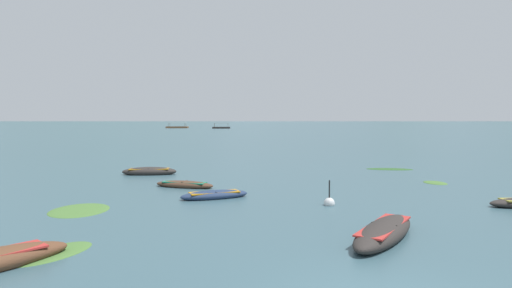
% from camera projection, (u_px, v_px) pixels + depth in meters
% --- Properties ---
extents(ground_plane, '(6000.00, 6000.00, 0.00)m').
position_uv_depth(ground_plane, '(232.00, 121.00, 1502.73)').
color(ground_plane, '#385660').
extents(mountain_1, '(1927.63, 1927.63, 519.43)m').
position_uv_depth(mountain_1, '(87.00, 65.00, 1937.12)').
color(mountain_1, '#4C5B56').
rests_on(mountain_1, ground).
extents(mountain_2, '(842.00, 842.00, 243.86)m').
position_uv_depth(mountain_2, '(231.00, 92.00, 1741.71)').
color(mountain_2, slate).
rests_on(mountain_2, ground).
extents(mountain_3, '(754.44, 754.44, 278.66)m').
position_uv_depth(mountain_3, '(403.00, 92.00, 1986.54)').
color(mountain_3, '#56665B').
rests_on(mountain_3, ground).
extents(rowboat_0, '(3.63, 4.29, 0.68)m').
position_uv_depth(rowboat_0, '(384.00, 232.00, 12.76)').
color(rowboat_0, '#2D2826').
rests_on(rowboat_0, ground).
extents(rowboat_4, '(3.49, 2.04, 0.45)m').
position_uv_depth(rowboat_4, '(184.00, 185.00, 22.50)').
color(rowboat_4, '#4C3323').
rests_on(rowboat_4, ground).
extents(rowboat_5, '(3.39, 1.99, 0.47)m').
position_uv_depth(rowboat_5, '(215.00, 195.00, 19.38)').
color(rowboat_5, navy).
rests_on(rowboat_5, ground).
extents(rowboat_6, '(3.63, 1.30, 0.64)m').
position_uv_depth(rowboat_6, '(149.00, 172.00, 27.76)').
color(rowboat_6, '#2D2826').
rests_on(rowboat_6, ground).
extents(ferry_0, '(7.48, 2.39, 2.54)m').
position_uv_depth(ferry_0, '(221.00, 127.00, 174.14)').
color(ferry_0, '#2D2826').
rests_on(ferry_0, ground).
extents(ferry_1, '(9.82, 4.59, 2.54)m').
position_uv_depth(ferry_1, '(177.00, 127.00, 183.72)').
color(ferry_1, brown).
rests_on(ferry_1, ground).
extents(mooring_buoy, '(0.47, 0.47, 1.22)m').
position_uv_depth(mooring_buoy, '(329.00, 203.00, 17.77)').
color(mooring_buoy, silver).
rests_on(mooring_buoy, ground).
extents(weed_patch_0, '(3.59, 1.90, 0.14)m').
position_uv_depth(weed_patch_0, '(390.00, 169.00, 30.67)').
color(weed_patch_0, '#2D5628').
rests_on(weed_patch_0, ground).
extents(weed_patch_1, '(1.36, 1.73, 0.14)m').
position_uv_depth(weed_patch_1, '(435.00, 183.00, 24.04)').
color(weed_patch_1, '#477033').
rests_on(weed_patch_1, ground).
extents(weed_patch_2, '(2.37, 2.75, 0.14)m').
position_uv_depth(weed_patch_2, '(53.00, 254.00, 11.36)').
color(weed_patch_2, '#477033').
rests_on(weed_patch_2, ground).
extents(weed_patch_3, '(2.43, 2.89, 0.14)m').
position_uv_depth(weed_patch_3, '(79.00, 210.00, 16.77)').
color(weed_patch_3, '#477033').
rests_on(weed_patch_3, ground).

